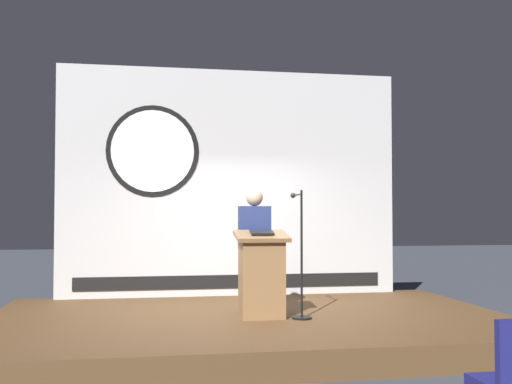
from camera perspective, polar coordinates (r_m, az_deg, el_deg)
The scene contains 6 objects.
ground_plane at distance 7.71m, azimuth -0.56°, elevation -13.76°, with size 40.00×40.00×0.00m, color #383D47.
stage_platform at distance 7.68m, azimuth -0.56°, elevation -12.67°, with size 6.40×4.00×0.30m, color brown.
banner_display at distance 9.38m, azimuth -2.60°, elevation 0.93°, with size 5.26×0.12×3.50m.
podium at distance 7.39m, azimuth 0.53°, elevation -7.82°, with size 0.64×0.50×1.07m.
speaker_person at distance 7.84m, azimuth -0.15°, elevation -5.41°, with size 0.40×0.26×1.58m.
microphone_stand at distance 7.40m, azimuth 4.22°, elevation -7.53°, with size 0.24×0.60×1.55m.
Camera 1 is at (-1.21, -7.45, 1.56)m, focal length 42.32 mm.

